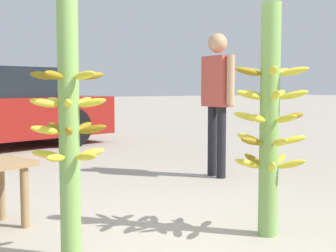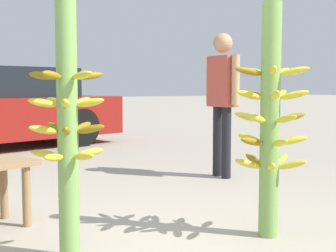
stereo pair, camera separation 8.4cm
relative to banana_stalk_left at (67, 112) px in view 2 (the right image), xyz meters
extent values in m
cylinder|color=#7AA851|center=(0.00, 0.00, 0.01)|extent=(0.12, 0.12, 1.74)
ellipsoid|color=olive|center=(-0.12, 0.07, 0.21)|extent=(0.17, 0.13, 0.06)
ellipsoid|color=olive|center=(-0.11, -0.09, 0.21)|extent=(0.16, 0.14, 0.06)
ellipsoid|color=gold|center=(0.05, -0.13, 0.21)|extent=(0.10, 0.17, 0.06)
ellipsoid|color=olive|center=(0.14, 0.01, 0.21)|extent=(0.17, 0.06, 0.06)
ellipsoid|color=gold|center=(0.03, 0.13, 0.21)|extent=(0.08, 0.18, 0.06)
ellipsoid|color=gold|center=(-0.04, 0.13, 0.05)|extent=(0.09, 0.18, 0.07)
ellipsoid|color=gold|center=(-0.14, 0.00, 0.05)|extent=(0.17, 0.04, 0.07)
ellipsoid|color=gold|center=(-0.04, -0.13, 0.05)|extent=(0.09, 0.18, 0.07)
ellipsoid|color=gold|center=(0.11, -0.08, 0.05)|extent=(0.16, 0.14, 0.07)
ellipsoid|color=gold|center=(0.11, 0.08, 0.05)|extent=(0.16, 0.14, 0.07)
ellipsoid|color=olive|center=(-0.04, -0.13, -0.10)|extent=(0.09, 0.18, 0.08)
ellipsoid|color=olive|center=(0.11, -0.08, -0.10)|extent=(0.16, 0.14, 0.08)
ellipsoid|color=olive|center=(0.11, 0.08, -0.10)|extent=(0.16, 0.14, 0.08)
ellipsoid|color=olive|center=(-0.04, 0.13, -0.10)|extent=(0.09, 0.18, 0.08)
ellipsoid|color=gold|center=(-0.14, 0.00, -0.10)|extent=(0.17, 0.04, 0.08)
ellipsoid|color=gold|center=(0.14, 0.01, -0.25)|extent=(0.17, 0.06, 0.06)
ellipsoid|color=olive|center=(0.03, 0.13, -0.25)|extent=(0.08, 0.18, 0.06)
ellipsoid|color=gold|center=(-0.12, 0.07, -0.25)|extent=(0.17, 0.12, 0.06)
ellipsoid|color=gold|center=(-0.10, -0.09, -0.25)|extent=(0.16, 0.14, 0.06)
ellipsoid|color=gold|center=(0.05, -0.13, -0.25)|extent=(0.11, 0.17, 0.06)
cylinder|color=#7AA851|center=(1.30, -0.21, -0.08)|extent=(0.13, 0.13, 1.56)
ellipsoid|color=gold|center=(1.45, -0.16, 0.24)|extent=(0.20, 0.11, 0.08)
ellipsoid|color=gold|center=(1.30, -0.06, 0.24)|extent=(0.05, 0.20, 0.08)
ellipsoid|color=olive|center=(1.15, -0.17, 0.24)|extent=(0.20, 0.10, 0.08)
ellipsoid|color=gold|center=(1.22, -0.34, 0.24)|extent=(0.15, 0.19, 0.08)
ellipsoid|color=gold|center=(1.40, -0.33, 0.24)|extent=(0.16, 0.18, 0.08)
ellipsoid|color=gold|center=(1.41, -0.32, 0.09)|extent=(0.17, 0.17, 0.09)
ellipsoid|color=gold|center=(1.44, -0.14, 0.09)|extent=(0.20, 0.12, 0.09)
ellipsoid|color=olive|center=(1.28, -0.06, 0.09)|extent=(0.07, 0.20, 0.09)
ellipsoid|color=gold|center=(1.15, -0.18, 0.09)|extent=(0.20, 0.08, 0.09)
ellipsoid|color=gold|center=(1.23, -0.34, 0.09)|extent=(0.13, 0.19, 0.09)
ellipsoid|color=gold|center=(1.39, -0.08, -0.06)|extent=(0.15, 0.19, 0.09)
ellipsoid|color=gold|center=(1.21, -0.09, -0.06)|extent=(0.15, 0.18, 0.09)
ellipsoid|color=gold|center=(1.16, -0.26, -0.06)|extent=(0.20, 0.11, 0.09)
ellipsoid|color=gold|center=(1.30, -0.36, -0.06)|extent=(0.05, 0.20, 0.09)
ellipsoid|color=olive|center=(1.45, -0.25, -0.06)|extent=(0.20, 0.10, 0.09)
ellipsoid|color=gold|center=(1.42, -0.11, -0.21)|extent=(0.18, 0.16, 0.09)
ellipsoid|color=gold|center=(1.25, -0.07, -0.21)|extent=(0.11, 0.20, 0.09)
ellipsoid|color=olive|center=(1.15, -0.22, -0.21)|extent=(0.20, 0.06, 0.09)
ellipsoid|color=gold|center=(1.26, -0.36, -0.21)|extent=(0.09, 0.20, 0.09)
ellipsoid|color=gold|center=(1.43, -0.29, -0.21)|extent=(0.19, 0.14, 0.09)
ellipsoid|color=gold|center=(1.44, -0.16, -0.37)|extent=(0.20, 0.11, 0.10)
ellipsoid|color=olive|center=(1.29, -0.06, -0.37)|extent=(0.05, 0.20, 0.10)
ellipsoid|color=gold|center=(1.16, -0.17, -0.37)|extent=(0.20, 0.10, 0.10)
ellipsoid|color=gold|center=(1.22, -0.33, -0.37)|extent=(0.14, 0.19, 0.10)
ellipsoid|color=gold|center=(1.40, -0.33, -0.37)|extent=(0.16, 0.18, 0.10)
cylinder|color=black|center=(2.16, 1.74, -0.47)|extent=(0.11, 0.11, 0.78)
cylinder|color=black|center=(2.17, 1.57, -0.47)|extent=(0.11, 0.11, 0.78)
cube|color=#BF4C3F|center=(2.16, 1.66, 0.20)|extent=(0.19, 0.37, 0.56)
cylinder|color=tan|center=(2.15, 1.88, 0.21)|extent=(0.09, 0.09, 0.53)
cylinder|color=tan|center=(2.18, 1.43, 0.21)|extent=(0.09, 0.09, 0.53)
sphere|color=tan|center=(2.16, 1.66, 0.62)|extent=(0.21, 0.21, 0.21)
cylinder|color=#99754C|center=(-0.22, 1.04, -0.64)|extent=(0.06, 0.06, 0.44)
cylinder|color=#99754C|center=(-0.11, 0.75, -0.64)|extent=(0.06, 0.06, 0.44)
cylinder|color=black|center=(1.55, 5.00, -0.54)|extent=(0.67, 0.38, 0.64)
cylinder|color=black|center=(1.07, 6.49, -0.54)|extent=(0.67, 0.38, 0.64)
camera|label=1|loc=(-0.78, -2.61, 0.15)|focal=50.00mm
camera|label=2|loc=(-0.70, -2.65, 0.15)|focal=50.00mm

